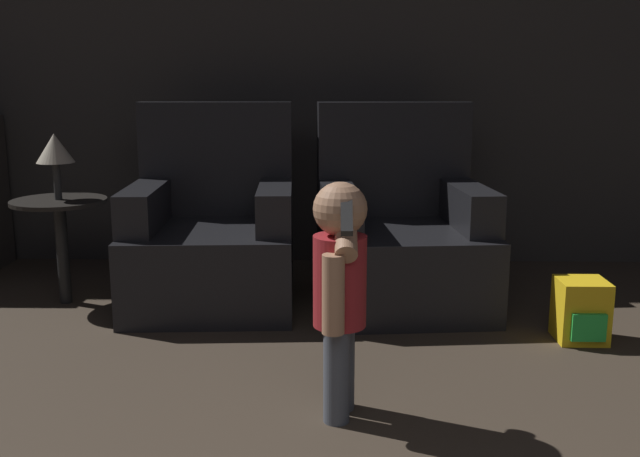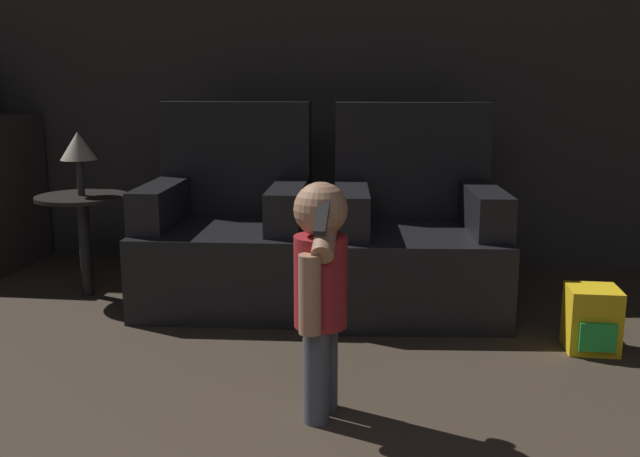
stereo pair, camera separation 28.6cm
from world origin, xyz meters
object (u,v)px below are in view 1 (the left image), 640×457
armchair_left (213,236)px  person_toddler (340,281)px  lamp (55,150)px  toy_backpack (581,311)px  armchair_right (401,237)px

armchair_left → person_toddler: (0.63, -1.27, 0.13)m
lamp → person_toddler: bearing=-41.4°
toy_backpack → lamp: (-2.40, 0.48, 0.64)m
person_toddler → lamp: (-1.36, 1.20, 0.30)m
person_toddler → toy_backpack: bearing=135.9°
toy_backpack → lamp: bearing=168.7°
armchair_left → armchair_right: size_ratio=1.00×
armchair_right → toy_backpack: bearing=-42.1°
person_toddler → toy_backpack: person_toddler is taller
armchair_left → armchair_right: 0.94m
person_toddler → lamp: size_ratio=2.45×
armchair_right → person_toddler: bearing=-109.0°
armchair_left → lamp: 0.86m
armchair_right → lamp: (-1.68, -0.07, 0.44)m
armchair_left → lamp: bearing=-178.0°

